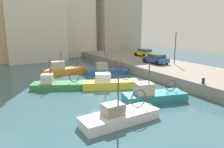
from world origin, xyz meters
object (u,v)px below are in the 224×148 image
parked_car_blue (156,59)px  quay_streetlamp (176,41)px  fishing_boat_blue (110,72)px  fishing_boat_yellow (113,87)px  fishing_boat_white (125,120)px  fishing_boat_teal (157,100)px  parked_car_yellow (144,52)px  fishing_boat_orange (66,73)px  mooring_bollard_mid (203,81)px  fishing_boat_green (63,87)px

parked_car_blue → quay_streetlamp: size_ratio=0.83×
fishing_boat_blue → fishing_boat_yellow: (-3.30, -6.71, 0.01)m
fishing_boat_white → parked_car_blue: bearing=43.0°
fishing_boat_teal → quay_streetlamp: 14.03m
fishing_boat_teal → parked_car_yellow: bearing=56.0°
fishing_boat_orange → parked_car_blue: 13.13m
fishing_boat_teal → parked_car_yellow: size_ratio=1.60×
quay_streetlamp → mooring_bollard_mid: bearing=-121.1°
fishing_boat_yellow → fishing_boat_green: size_ratio=1.03×
fishing_boat_white → fishing_boat_green: (-1.44, 10.08, 0.00)m
fishing_boat_orange → fishing_boat_green: 7.39m
parked_car_blue → mooring_bollard_mid: (-3.63, -11.05, -0.44)m
fishing_boat_white → quay_streetlamp: quay_streetlamp is taller
fishing_boat_orange → parked_car_yellow: bearing=7.4°
fishing_boat_orange → fishing_boat_yellow: fishing_boat_yellow is taller
fishing_boat_orange → parked_car_blue: size_ratio=1.64×
parked_car_blue → mooring_bollard_mid: parked_car_blue is taller
fishing_boat_white → fishing_boat_teal: size_ratio=1.00×
fishing_boat_green → parked_car_blue: fishing_boat_green is taller
fishing_boat_green → mooring_bollard_mid: fishing_boat_green is taller
parked_car_yellow → quay_streetlamp: bearing=-97.3°
fishing_boat_blue → parked_car_blue: fishing_boat_blue is taller
parked_car_yellow → fishing_boat_teal: bearing=-124.0°
fishing_boat_blue → quay_streetlamp: quay_streetlamp is taller
quay_streetlamp → fishing_boat_green: bearing=-178.7°
fishing_boat_white → mooring_bollard_mid: fishing_boat_white is taller
fishing_boat_yellow → mooring_bollard_mid: 8.99m
fishing_boat_blue → fishing_boat_green: size_ratio=1.05×
fishing_boat_green → parked_car_yellow: bearing=26.9°
fishing_boat_orange → fishing_boat_blue: size_ratio=0.94×
fishing_boat_yellow → parked_car_yellow: (12.88, 11.48, 1.77)m
quay_streetlamp → fishing_boat_white: bearing=-145.2°
fishing_boat_orange → quay_streetlamp: size_ratio=1.36×
fishing_boat_green → mooring_bollard_mid: 14.15m
fishing_boat_white → fishing_boat_orange: fishing_boat_orange is taller
fishing_boat_blue → fishing_boat_orange: bearing=153.4°
fishing_boat_blue → quay_streetlamp: size_ratio=1.45×
fishing_boat_orange → mooring_bollard_mid: (8.42, -15.95, 1.33)m
fishing_boat_white → fishing_boat_yellow: bearing=66.4°
fishing_boat_green → fishing_boat_orange: bearing=70.8°
fishing_boat_white → fishing_boat_green: bearing=98.1°
fishing_boat_blue → fishing_boat_yellow: 7.48m
fishing_boat_blue → fishing_boat_teal: (-1.89, -12.22, 0.02)m
fishing_boat_white → quay_streetlamp: size_ratio=1.35×
fishing_boat_teal → parked_car_yellow: fishing_boat_teal is taller
fishing_boat_orange → mooring_bollard_mid: 18.09m
quay_streetlamp → fishing_boat_teal: bearing=-140.9°
fishing_boat_white → parked_car_blue: size_ratio=1.63×
mooring_bollard_mid → fishing_boat_blue: bearing=102.1°
fishing_boat_green → mooring_bollard_mid: (10.86, -8.97, 1.37)m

